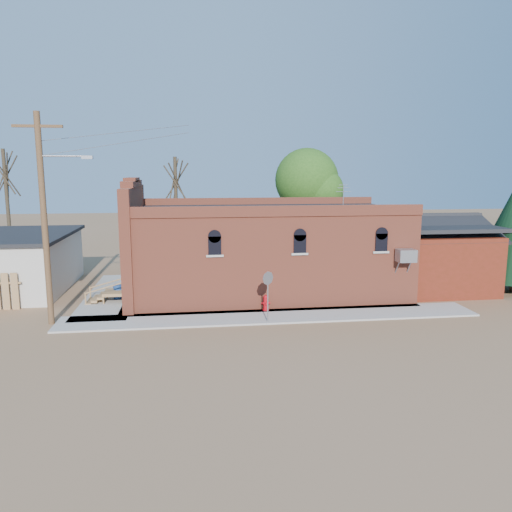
{
  "coord_description": "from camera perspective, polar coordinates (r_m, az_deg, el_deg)",
  "views": [
    {
      "loc": [
        -2.09,
        -20.75,
        6.62
      ],
      "look_at": [
        1.12,
        3.52,
        2.4
      ],
      "focal_mm": 35.0,
      "sensor_mm": 36.0,
      "label": 1
    }
  ],
  "objects": [
    {
      "name": "red_shed",
      "position": [
        29.88,
        19.61,
        0.84
      ],
      "size": [
        5.4,
        6.4,
        4.3
      ],
      "color": "#581E0F",
      "rests_on": "ground"
    },
    {
      "name": "sidewalk_south",
      "position": [
        22.92,
        1.81,
        -6.91
      ],
      "size": [
        19.0,
        2.2,
        0.08
      ],
      "primitive_type": "cube",
      "color": "#9E9991",
      "rests_on": "ground"
    },
    {
      "name": "tree_leafy",
      "position": [
        35.2,
        5.81,
        8.61
      ],
      "size": [
        4.4,
        4.4,
        8.15
      ],
      "color": "#423625",
      "rests_on": "ground"
    },
    {
      "name": "trash_barrel",
      "position": [
        26.7,
        -15.47,
        -3.95
      ],
      "size": [
        0.62,
        0.62,
        0.74
      ],
      "primitive_type": "cylinder",
      "rotation": [
        0.0,
        0.0,
        -0.39
      ],
      "color": "navy",
      "rests_on": "sidewalk_west"
    },
    {
      "name": "tree_bare_near",
      "position": [
        33.77,
        -9.19,
        8.54
      ],
      "size": [
        2.8,
        2.8,
        7.65
      ],
      "color": "#423625",
      "rests_on": "ground"
    },
    {
      "name": "sidewalk_west",
      "position": [
        27.87,
        -16.05,
        -4.27
      ],
      "size": [
        2.6,
        10.0,
        0.08
      ],
      "primitive_type": "cube",
      "color": "#9E9991",
      "rests_on": "ground"
    },
    {
      "name": "utility_pole",
      "position": [
        22.85,
        -22.95,
        4.37
      ],
      "size": [
        3.12,
        0.26,
        9.0
      ],
      "color": "#4B321E",
      "rests_on": "ground"
    },
    {
      "name": "stop_sign",
      "position": [
        21.55,
        1.36,
        -3.1
      ],
      "size": [
        0.52,
        0.42,
        2.26
      ],
      "rotation": [
        0.0,
        0.0,
        0.23
      ],
      "color": "gray",
      "rests_on": "sidewalk_south"
    },
    {
      "name": "brick_bar",
      "position": [
        26.86,
        0.54,
        0.61
      ],
      "size": [
        16.4,
        7.97,
        6.3
      ],
      "color": "#AF4E35",
      "rests_on": "ground"
    },
    {
      "name": "ground",
      "position": [
        21.88,
        -1.72,
        -7.83
      ],
      "size": [
        120.0,
        120.0,
        0.0
      ],
      "primitive_type": "plane",
      "color": "brown",
      "rests_on": "ground"
    },
    {
      "name": "fire_hydrant",
      "position": [
        23.63,
        1.12,
        -5.36
      ],
      "size": [
        0.42,
        0.38,
        0.75
      ],
      "rotation": [
        0.0,
        0.0,
        0.04
      ],
      "color": "#A10910",
      "rests_on": "sidewalk_south"
    },
    {
      "name": "tree_bare_far",
      "position": [
        36.74,
        -26.77,
        8.34
      ],
      "size": [
        2.8,
        2.8,
        8.16
      ],
      "color": "#423625",
      "rests_on": "ground"
    }
  ]
}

